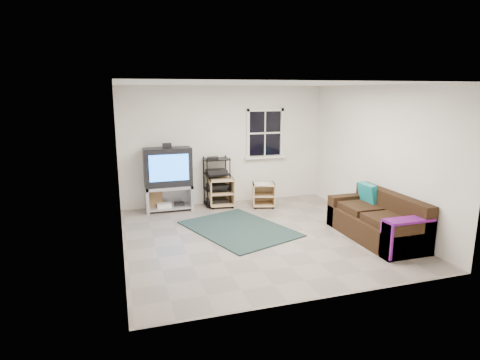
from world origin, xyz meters
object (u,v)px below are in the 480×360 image
object	(u,v)px
tv_unit	(168,174)
sofa	(378,222)
av_rack	(217,185)
side_table_right	(263,193)
side_table_left	(221,191)

from	to	relation	value
tv_unit	sofa	world-z (taller)	tv_unit
sofa	av_rack	bearing A→B (deg)	127.21
side_table_right	sofa	world-z (taller)	sofa
tv_unit	av_rack	bearing A→B (deg)	2.64
side_table_left	tv_unit	bearing A→B (deg)	179.49
av_rack	side_table_left	bearing A→B (deg)	-36.24
side_table_right	sofa	size ratio (longest dim) A/B	0.31
av_rack	side_table_right	size ratio (longest dim) A/B	1.87
av_rack	side_table_right	xyz separation A→B (m)	(0.95, -0.38, -0.17)
tv_unit	side_table_left	bearing A→B (deg)	-0.51
tv_unit	av_rack	distance (m)	1.11
tv_unit	av_rack	size ratio (longest dim) A/B	1.32
tv_unit	side_table_right	distance (m)	2.10
side_table_right	side_table_left	bearing A→B (deg)	159.78
av_rack	sofa	xyz separation A→B (m)	(2.13, -2.81, -0.17)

